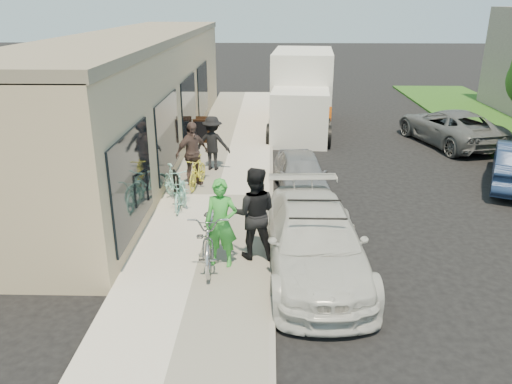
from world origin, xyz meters
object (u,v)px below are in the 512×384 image
object	(u,v)px
tandem_bike	(211,233)
cruiser_bike_a	(175,184)
sedan_silver	(301,173)
far_car_gray	(450,127)
sandwich_board	(202,130)
bystander_a	(213,143)
cruiser_bike_b	(181,192)
man_standing	(254,213)
cruiser_bike_c	(197,172)
bike_rack	(176,185)
woman_rider	(221,223)
sedan_white	(314,241)
moving_truck	(302,95)
bystander_b	(192,154)

from	to	relation	value
tandem_bike	cruiser_bike_a	size ratio (longest dim) A/B	1.41
sedan_silver	tandem_bike	size ratio (longest dim) A/B	1.49
far_car_gray	tandem_bike	world-z (taller)	same
sandwich_board	bystander_a	distance (m)	3.35
far_car_gray	cruiser_bike_b	bearing A→B (deg)	21.47
far_car_gray	man_standing	xyz separation A→B (m)	(-7.34, -9.76, 0.46)
cruiser_bike_b	cruiser_bike_c	bearing A→B (deg)	79.86
cruiser_bike_c	bike_rack	bearing A→B (deg)	-95.72
bystander_a	woman_rider	bearing A→B (deg)	104.91
far_car_gray	bystander_a	distance (m)	9.66
sedan_white	far_car_gray	size ratio (longest dim) A/B	1.00
bystander_a	moving_truck	bearing A→B (deg)	-109.28
cruiser_bike_a	cruiser_bike_b	size ratio (longest dim) A/B	1.04
man_standing	far_car_gray	bearing A→B (deg)	-126.08
sedan_white	bystander_a	size ratio (longest dim) A/B	2.82
sedan_silver	woman_rider	bearing A→B (deg)	-116.55
tandem_bike	cruiser_bike_c	distance (m)	4.50
cruiser_bike_c	bystander_a	distance (m)	1.71
moving_truck	cruiser_bike_b	bearing A→B (deg)	-106.38
bike_rack	sedan_white	xyz separation A→B (m)	(3.39, -3.19, 0.00)
bike_rack	bystander_b	size ratio (longest dim) A/B	0.48
far_car_gray	sedan_silver	bearing A→B (deg)	26.54
bystander_a	bystander_b	bearing A→B (deg)	80.31
moving_truck	cruiser_bike_b	xyz separation A→B (m)	(-3.72, -9.59, -0.89)
sandwich_board	sedan_silver	bearing A→B (deg)	-50.13
bike_rack	sandwich_board	xyz separation A→B (m)	(-0.12, 6.27, -0.05)
sedan_white	cruiser_bike_b	bearing A→B (deg)	133.70
sandwich_board	tandem_bike	size ratio (longest dim) A/B	0.42
sedan_silver	woman_rider	xyz separation A→B (m)	(-1.88, -4.62, 0.49)
cruiser_bike_a	sedan_white	bearing A→B (deg)	-76.09
cruiser_bike_a	sedan_silver	bearing A→B (deg)	-13.04
sandwich_board	bystander_a	world-z (taller)	bystander_a
far_car_gray	bystander_b	bearing A→B (deg)	14.42
woman_rider	bystander_a	world-z (taller)	woman_rider
sandwich_board	moving_truck	distance (m)	5.16
sedan_silver	bystander_b	distance (m)	3.22
tandem_bike	woman_rider	distance (m)	0.45
sandwich_board	moving_truck	xyz separation A→B (m)	(3.97, 3.19, 0.81)
man_standing	cruiser_bike_b	xyz separation A→B (m)	(-2.02, 2.72, -0.58)
tandem_bike	cruiser_bike_c	xyz separation A→B (m)	(-0.89, 4.41, -0.15)
woman_rider	bystander_b	world-z (taller)	bystander_b
woman_rider	bystander_b	distance (m)	4.96
bystander_a	sandwich_board	bearing A→B (deg)	-69.52
tandem_bike	far_car_gray	bearing A→B (deg)	46.55
tandem_bike	man_standing	distance (m)	0.99
cruiser_bike_a	moving_truck	bearing A→B (deg)	35.51
sandwich_board	cruiser_bike_b	size ratio (longest dim) A/B	0.61
cruiser_bike_a	far_car_gray	bearing A→B (deg)	3.44
moving_truck	sandwich_board	bearing A→B (deg)	-136.34
bike_rack	sandwich_board	size ratio (longest dim) A/B	0.94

